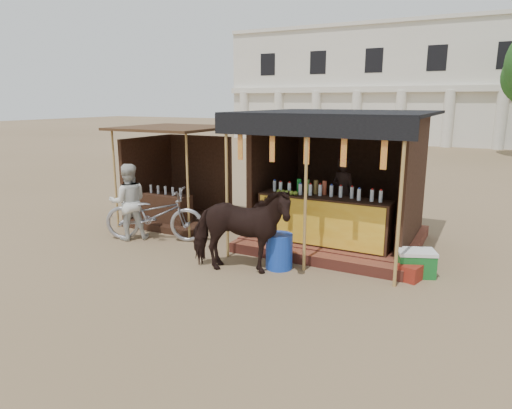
% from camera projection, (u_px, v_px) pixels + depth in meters
% --- Properties ---
extents(ground, '(120.00, 120.00, 0.00)m').
position_uv_depth(ground, '(210.00, 291.00, 7.35)').
color(ground, '#846B4C').
rests_on(ground, ground).
extents(main_stall, '(3.60, 3.61, 2.78)m').
position_uv_depth(main_stall, '(337.00, 196.00, 9.57)').
color(main_stall, brown).
rests_on(main_stall, ground).
extents(secondary_stall, '(2.40, 2.40, 2.38)m').
position_uv_depth(secondary_stall, '(174.00, 188.00, 11.39)').
color(secondary_stall, '#382014').
rests_on(secondary_stall, ground).
extents(cow, '(2.02, 1.34, 1.56)m').
position_uv_depth(cow, '(240.00, 230.00, 7.97)').
color(cow, black).
rests_on(cow, ground).
extents(motorbike, '(2.32, 1.51, 1.15)m').
position_uv_depth(motorbike, '(154.00, 215.00, 9.87)').
color(motorbike, '#9D9DA5').
rests_on(motorbike, ground).
extents(bystander, '(1.03, 1.02, 1.67)m').
position_uv_depth(bystander, '(128.00, 202.00, 9.90)').
color(bystander, silver).
rests_on(bystander, ground).
extents(blue_barrel, '(0.62, 0.62, 0.64)m').
position_uv_depth(blue_barrel, '(279.00, 251.00, 8.27)').
color(blue_barrel, '#1840B5').
rests_on(blue_barrel, ground).
extents(red_crate, '(0.47, 0.53, 0.27)m').
position_uv_depth(red_crate, '(411.00, 272.00, 7.80)').
color(red_crate, maroon).
rests_on(red_crate, ground).
extents(cooler, '(0.76, 0.65, 0.46)m').
position_uv_depth(cooler, '(415.00, 263.00, 7.94)').
color(cooler, '#176A27').
rests_on(cooler, ground).
extents(background_building, '(26.00, 7.45, 8.18)m').
position_uv_depth(background_building, '(411.00, 86.00, 33.23)').
color(background_building, silver).
rests_on(background_building, ground).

